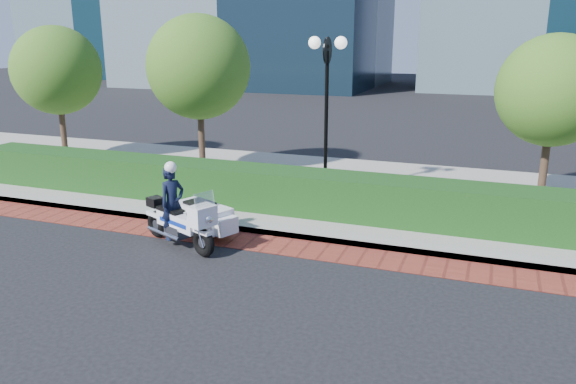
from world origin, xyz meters
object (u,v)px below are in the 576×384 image
(lamppost, at_px, (327,92))
(tree_a, at_px, (57,71))
(tree_c, at_px, (553,91))
(tree_b, at_px, (199,67))
(police_motorcycle, at_px, (188,214))

(lamppost, distance_m, tree_a, 10.09)
(tree_c, bearing_deg, tree_b, 180.00)
(lamppost, height_order, tree_c, tree_c)
(police_motorcycle, bearing_deg, tree_c, 59.63)
(tree_c, relative_size, police_motorcycle, 1.99)
(tree_b, relative_size, tree_c, 1.14)
(tree_a, distance_m, police_motorcycle, 10.13)
(lamppost, distance_m, tree_b, 4.71)
(tree_c, bearing_deg, lamppost, -166.70)
(tree_b, height_order, tree_c, tree_b)
(police_motorcycle, bearing_deg, tree_b, 139.09)
(lamppost, xyz_separation_m, tree_b, (-4.50, 1.30, 0.48))
(tree_a, height_order, police_motorcycle, tree_a)
(lamppost, xyz_separation_m, tree_a, (-10.00, 1.30, 0.26))
(tree_b, distance_m, police_motorcycle, 6.66)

